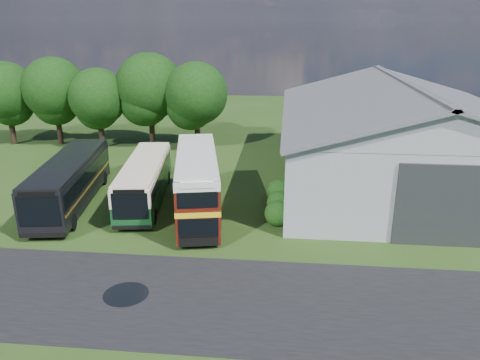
# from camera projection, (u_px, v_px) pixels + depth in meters

# --- Properties ---
(ground) EXTENTS (120.00, 120.00, 0.00)m
(ground) POSITION_uv_depth(u_px,v_px,m) (171.00, 265.00, 25.37)
(ground) COLOR #233B13
(ground) RESTS_ON ground
(asphalt_road) EXTENTS (60.00, 8.00, 0.02)m
(asphalt_road) POSITION_uv_depth(u_px,v_px,m) (218.00, 300.00, 22.27)
(asphalt_road) COLOR black
(asphalt_road) RESTS_ON ground
(puddle) EXTENTS (2.20, 2.20, 0.01)m
(puddle) POSITION_uv_depth(u_px,v_px,m) (126.00, 295.00, 22.69)
(puddle) COLOR black
(puddle) RESTS_ON ground
(storage_shed) EXTENTS (18.80, 24.80, 8.15)m
(storage_shed) POSITION_uv_depth(u_px,v_px,m) (399.00, 131.00, 37.62)
(storage_shed) COLOR gray
(storage_shed) RESTS_ON ground
(tree_far_left) EXTENTS (6.12, 6.12, 8.64)m
(tree_far_left) POSITION_uv_depth(u_px,v_px,m) (6.00, 92.00, 48.33)
(tree_far_left) COLOR black
(tree_far_left) RESTS_ON ground
(tree_left_a) EXTENTS (6.46, 6.46, 9.12)m
(tree_left_a) POSITION_uv_depth(u_px,v_px,m) (54.00, 89.00, 48.22)
(tree_left_a) COLOR black
(tree_left_a) RESTS_ON ground
(tree_left_b) EXTENTS (5.78, 5.78, 8.16)m
(tree_left_b) POSITION_uv_depth(u_px,v_px,m) (98.00, 97.00, 47.01)
(tree_left_b) COLOR black
(tree_left_b) RESTS_ON ground
(tree_mid) EXTENTS (6.80, 6.80, 9.60)m
(tree_mid) POSITION_uv_depth(u_px,v_px,m) (149.00, 87.00, 47.45)
(tree_mid) COLOR black
(tree_mid) RESTS_ON ground
(tree_right_a) EXTENTS (6.26, 6.26, 8.83)m
(tree_right_a) POSITION_uv_depth(u_px,v_px,m) (196.00, 94.00, 46.20)
(tree_right_a) COLOR black
(tree_right_a) RESTS_ON ground
(shrub_front) EXTENTS (1.70, 1.70, 1.70)m
(shrub_front) POSITION_uv_depth(u_px,v_px,m) (277.00, 224.00, 30.48)
(shrub_front) COLOR #194714
(shrub_front) RESTS_ON ground
(shrub_mid) EXTENTS (1.60, 1.60, 1.60)m
(shrub_mid) POSITION_uv_depth(u_px,v_px,m) (278.00, 212.00, 32.37)
(shrub_mid) COLOR #194714
(shrub_mid) RESTS_ON ground
(shrub_back) EXTENTS (1.80, 1.80, 1.80)m
(shrub_back) POSITION_uv_depth(u_px,v_px,m) (279.00, 202.00, 34.25)
(shrub_back) COLOR #194714
(shrub_back) RESTS_ON ground
(bus_green_single) EXTENTS (4.01, 11.36, 3.07)m
(bus_green_single) POSITION_uv_depth(u_px,v_px,m) (145.00, 180.00, 33.79)
(bus_green_single) COLOR black
(bus_green_single) RESTS_ON ground
(bus_maroon_double) EXTENTS (4.61, 10.72, 4.47)m
(bus_maroon_double) POSITION_uv_depth(u_px,v_px,m) (197.00, 185.00, 31.12)
(bus_maroon_double) COLOR black
(bus_maroon_double) RESTS_ON ground
(bus_dark_single) EXTENTS (4.60, 12.53, 3.38)m
(bus_dark_single) POSITION_uv_depth(u_px,v_px,m) (70.00, 181.00, 33.11)
(bus_dark_single) COLOR black
(bus_dark_single) RESTS_ON ground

